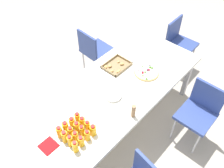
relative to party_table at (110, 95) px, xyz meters
The scene contains 26 objects.
ground_plane 0.67m from the party_table, ahead, with size 12.00×12.00×0.00m, color #B2A899.
party_table is the anchor object (origin of this frame).
chair_end 1.66m from the party_table, ahead, with size 0.41×0.41×0.83m.
chair_far_right 1.08m from the party_table, 55.15° to the left, with size 0.42×0.42×0.83m.
chair_near_right 1.08m from the party_table, 53.15° to the right, with size 0.40×0.40×0.83m.
juice_bottle_0 0.81m from the party_table, 160.76° to the right, with size 0.06×0.06×0.15m.
juice_bottle_1 0.73m from the party_table, 159.10° to the right, with size 0.06×0.06×0.13m.
juice_bottle_2 0.66m from the party_table, 156.61° to the right, with size 0.05×0.05×0.13m.
juice_bottle_3 0.59m from the party_table, 153.62° to the right, with size 0.06×0.06×0.14m.
juice_bottle_4 0.77m from the party_table, 166.24° to the right, with size 0.05×0.05×0.14m.
juice_bottle_5 0.71m from the party_table, 164.88° to the right, with size 0.06×0.06×0.14m.
juice_bottle_6 0.63m from the party_table, 162.88° to the right, with size 0.05×0.05×0.14m.
juice_bottle_7 0.56m from the party_table, 160.59° to the right, with size 0.05×0.05×0.14m.
juice_bottle_8 0.77m from the party_table, behind, with size 0.06×0.06×0.15m.
juice_bottle_9 0.69m from the party_table, behind, with size 0.05×0.05×0.14m.
juice_bottle_10 0.62m from the party_table, 169.00° to the right, with size 0.06×0.06×0.14m.
juice_bottle_11 0.54m from the party_table, 168.05° to the right, with size 0.06×0.06×0.13m.
juice_bottle_12 0.76m from the party_table, behind, with size 0.06×0.06×0.15m.
juice_bottle_13 0.68m from the party_table, behind, with size 0.06×0.06×0.14m.
juice_bottle_14 0.61m from the party_table, behind, with size 0.06×0.06×0.14m.
juice_bottle_15 0.53m from the party_table, behind, with size 0.06×0.06×0.14m.
fruit_pizza 0.55m from the party_table, 13.76° to the right, with size 0.30×0.30×0.05m.
snack_tray 0.43m from the party_table, 30.99° to the left, with size 0.32×0.26×0.04m.
plate_stack 0.11m from the party_table, 109.34° to the right, with size 0.19×0.19×0.03m.
napkin_stack 0.90m from the party_table, behind, with size 0.15×0.15×0.01m, color red.
cardboard_tube 0.44m from the party_table, 102.15° to the right, with size 0.04×0.04×0.16m, color #9E7A56.
Camera 1 is at (-1.36, -1.26, 2.80)m, focal length 39.26 mm.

